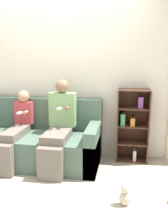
% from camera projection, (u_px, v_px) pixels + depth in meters
% --- Properties ---
extents(ground_plane, '(14.00, 14.00, 0.00)m').
position_uv_depth(ground_plane, '(48.00, 180.00, 3.10)').
color(ground_plane, '#B2A893').
extents(back_wall, '(10.00, 0.06, 2.55)m').
position_uv_depth(back_wall, '(66.00, 76.00, 3.80)').
color(back_wall, silver).
rests_on(back_wall, ground_plane).
extents(couch, '(1.89, 0.89, 0.94)m').
position_uv_depth(couch, '(38.00, 142.00, 3.62)').
color(couch, '#4C6656').
rests_on(couch, ground_plane).
extents(adult_seated, '(0.39, 0.83, 1.25)m').
position_uv_depth(adult_seated, '(59.00, 124.00, 3.37)').
color(adult_seated, '#70665B').
rests_on(adult_seated, ground_plane).
extents(child_seated, '(0.27, 0.84, 1.07)m').
position_uv_depth(child_seated, '(16.00, 129.00, 3.45)').
color(child_seated, '#70665B').
rests_on(child_seated, ground_plane).
extents(bookshelf, '(0.47, 0.30, 1.11)m').
position_uv_depth(bookshelf, '(132.00, 125.00, 3.63)').
color(bookshelf, '#4C2D1E').
rests_on(bookshelf, ground_plane).
extents(teddy_bear, '(0.12, 0.10, 0.25)m').
position_uv_depth(teddy_bear, '(125.00, 195.00, 2.54)').
color(teddy_bear, beige).
rests_on(teddy_bear, ground_plane).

